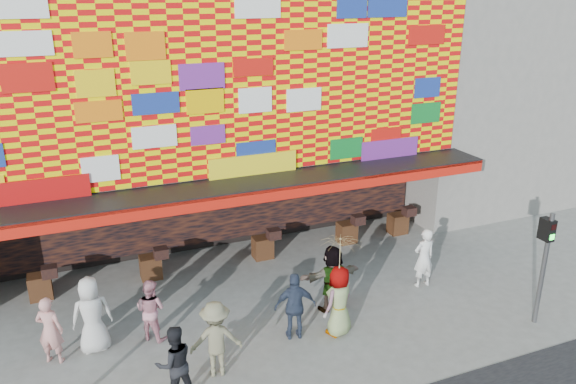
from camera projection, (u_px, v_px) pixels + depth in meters
name	position (u px, v px, depth m)	size (l,w,h in m)	color
ground	(289.00, 344.00, 13.49)	(90.00, 90.00, 0.00)	slate
shop_building	(196.00, 78.00, 18.80)	(15.20, 9.40, 10.00)	gray
neighbor_right	(507.00, 41.00, 23.05)	(11.00, 8.00, 12.00)	gray
signal_right	(545.00, 256.00, 13.77)	(0.22, 0.20, 3.00)	#59595B
ped_a	(92.00, 315.00, 12.99)	(0.92, 0.60, 1.89)	silver
ped_b	(50.00, 330.00, 12.61)	(0.60, 0.40, 1.65)	tan
ped_c	(175.00, 363.00, 11.49)	(0.81, 0.63, 1.66)	black
ped_d	(216.00, 339.00, 12.19)	(1.14, 0.66, 1.77)	#787457
ped_e	(295.00, 306.00, 13.48)	(1.02, 0.42, 1.74)	#2C364D
ped_f	(332.00, 278.00, 14.67)	(1.70, 0.54, 1.83)	gray
ped_g	(339.00, 301.00, 13.64)	(0.88, 0.57, 1.80)	gray
ped_h	(424.00, 258.00, 15.88)	(0.64, 0.42, 1.76)	silver
ped_i	(151.00, 310.00, 13.49)	(0.76, 0.59, 1.57)	#CD8595
parasol	(341.00, 255.00, 13.21)	(1.21, 1.23, 1.86)	beige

